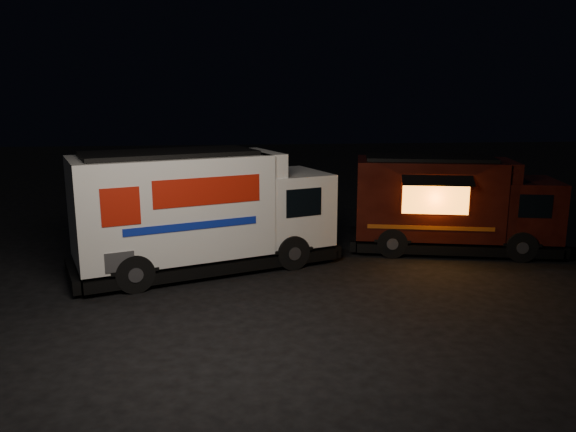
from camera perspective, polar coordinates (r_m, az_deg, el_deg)
The scene contains 3 objects.
ground at distance 13.24m, azimuth -1.90°, elevation -7.90°, with size 80.00×80.00×0.00m, color black.
white_truck at distance 14.89m, azimuth -8.29°, elevation 0.61°, with size 7.01×2.39×3.18m, color silver, non-canonical shape.
red_truck at distance 17.22m, azimuth 16.53°, elevation 1.18°, with size 6.04×2.22×2.81m, color #3A100A, non-canonical shape.
Camera 1 is at (-0.89, -12.40, 4.56)m, focal length 35.00 mm.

